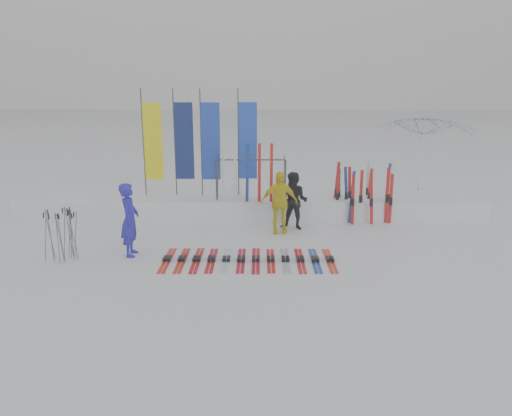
{
  "coord_description": "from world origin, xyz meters",
  "views": [
    {
      "loc": [
        0.28,
        -10.21,
        4.05
      ],
      "look_at": [
        0.2,
        1.6,
        1.0
      ],
      "focal_mm": 35.0,
      "sensor_mm": 36.0,
      "label": 1
    }
  ],
  "objects_px": {
    "person_black": "(294,201)",
    "person_yellow": "(279,202)",
    "ski_rack": "(251,173)",
    "person_blue": "(130,220)",
    "tent_canopy": "(422,159)",
    "ski_row": "(248,259)"
  },
  "relations": [
    {
      "from": "person_blue",
      "to": "person_yellow",
      "type": "height_order",
      "value": "person_blue"
    },
    {
      "from": "person_blue",
      "to": "person_yellow",
      "type": "relative_size",
      "value": 1.03
    },
    {
      "from": "person_black",
      "to": "tent_canopy",
      "type": "xyz_separation_m",
      "value": [
        4.43,
        3.01,
        0.7
      ]
    },
    {
      "from": "tent_canopy",
      "to": "ski_rack",
      "type": "relative_size",
      "value": 1.63
    },
    {
      "from": "person_yellow",
      "to": "tent_canopy",
      "type": "bearing_deg",
      "value": 27.31
    },
    {
      "from": "person_black",
      "to": "ski_row",
      "type": "bearing_deg",
      "value": -94.54
    },
    {
      "from": "ski_rack",
      "to": "ski_row",
      "type": "bearing_deg",
      "value": -90.06
    },
    {
      "from": "tent_canopy",
      "to": "person_black",
      "type": "bearing_deg",
      "value": -145.81
    },
    {
      "from": "tent_canopy",
      "to": "ski_rack",
      "type": "bearing_deg",
      "value": -160.81
    },
    {
      "from": "ski_row",
      "to": "ski_rack",
      "type": "distance_m",
      "value": 3.84
    },
    {
      "from": "person_black",
      "to": "tent_canopy",
      "type": "distance_m",
      "value": 5.4
    },
    {
      "from": "person_blue",
      "to": "ski_rack",
      "type": "distance_m",
      "value": 4.29
    },
    {
      "from": "person_blue",
      "to": "person_black",
      "type": "bearing_deg",
      "value": -64.24
    },
    {
      "from": "person_black",
      "to": "person_yellow",
      "type": "relative_size",
      "value": 0.95
    },
    {
      "from": "person_yellow",
      "to": "ski_row",
      "type": "relative_size",
      "value": 0.43
    },
    {
      "from": "person_yellow",
      "to": "tent_canopy",
      "type": "xyz_separation_m",
      "value": [
        4.85,
        3.34,
        0.65
      ]
    },
    {
      "from": "ski_rack",
      "to": "person_black",
      "type": "bearing_deg",
      "value": -40.75
    },
    {
      "from": "person_blue",
      "to": "ski_row",
      "type": "relative_size",
      "value": 0.45
    },
    {
      "from": "person_blue",
      "to": "tent_canopy",
      "type": "height_order",
      "value": "tent_canopy"
    },
    {
      "from": "person_blue",
      "to": "ski_rack",
      "type": "xyz_separation_m",
      "value": [
        2.78,
        3.22,
        0.51
      ]
    },
    {
      "from": "person_black",
      "to": "ski_rack",
      "type": "height_order",
      "value": "ski_rack"
    },
    {
      "from": "person_black",
      "to": "ski_rack",
      "type": "distance_m",
      "value": 1.7
    }
  ]
}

